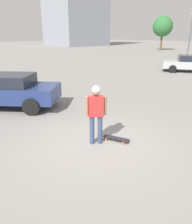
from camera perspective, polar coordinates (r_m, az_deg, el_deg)
The scene contains 7 objects.
ground_plane at distance 6.62m, azimuth -0.00°, elevation -8.09°, with size 220.00×220.00×0.00m, color gray.
person at distance 6.21m, azimuth -0.00°, elevation 0.63°, with size 0.53×0.40×1.76m.
skateboard at distance 6.76m, azimuth 5.26°, elevation -6.91°, with size 0.54×0.83×0.09m.
car_parked_near at distance 10.33m, azimuth -21.91°, elevation 5.27°, with size 4.39×4.30×1.48m.
car_parked_far at distance 21.13m, azimuth 23.10°, elevation 11.63°, with size 4.13×4.64×1.41m.
tree_distant at distance 50.20m, azimuth 17.01°, elevation 20.56°, with size 4.07×4.07×6.76m.
lamp_post at distance 25.39m, azimuth 23.36°, elevation 18.00°, with size 0.28×0.28×5.18m.
Camera 1 is at (-3.71, -4.55, 3.07)m, focal length 35.00 mm.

